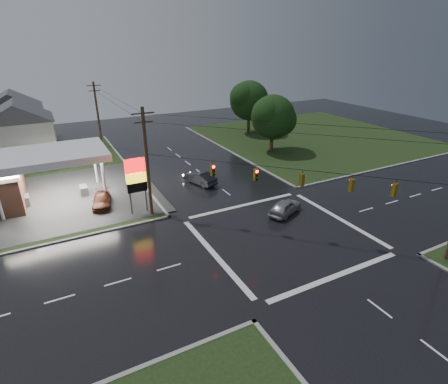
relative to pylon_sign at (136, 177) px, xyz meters
name	(u,v)px	position (x,y,z in m)	size (l,w,h in m)	color
ground	(282,234)	(10.50, -10.50, -4.01)	(120.00, 120.00, 0.00)	black
grass_ne	(312,137)	(36.50, 15.50, -3.97)	(36.00, 36.00, 0.08)	black
pylon_sign	(136,177)	(0.00, 0.00, 0.00)	(2.00, 0.35, 6.00)	#59595E
utility_pole_nw	(147,162)	(1.00, -1.00, 1.71)	(2.20, 0.32, 11.00)	#382619
utility_pole_n	(98,114)	(1.00, 27.50, 1.46)	(2.20, 0.32, 10.50)	#382619
traffic_signals	(287,169)	(10.52, -10.52, 2.47)	(26.87, 26.87, 1.47)	black
house_near	(20,130)	(-10.45, 25.50, 0.39)	(11.05, 8.48, 8.60)	silver
house_far	(14,116)	(-11.45, 37.50, 0.39)	(11.05, 8.48, 8.60)	silver
tree_ne_near	(274,117)	(24.64, 11.49, 1.55)	(7.99, 6.80, 8.98)	black
tree_ne_far	(250,101)	(27.65, 23.49, 2.17)	(8.46, 7.20, 9.80)	black
car_north	(200,178)	(8.86, 4.38, -3.24)	(1.64, 4.69, 1.54)	black
car_crossing	(285,207)	(13.28, -7.17, -3.26)	(1.78, 4.42, 1.51)	gray
car_pump	(102,200)	(-3.17, 3.50, -3.36)	(1.81, 4.46, 1.29)	#4D1F11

